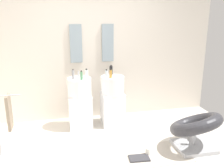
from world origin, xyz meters
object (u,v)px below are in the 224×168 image
(pedestal_sink_right, at_px, (113,100))
(soap_bottle_grey, at_px, (73,74))
(lounge_chair, at_px, (195,127))
(magazine_charcoal, at_px, (139,158))
(soap_bottle_white, at_px, (87,73))
(coffee_mug, at_px, (148,151))
(pedestal_sink_left, at_px, (80,103))
(soap_bottle_black, at_px, (111,70))
(soap_bottle_amber, at_px, (111,74))
(soap_bottle_clear, at_px, (107,73))
(towel_rack, at_px, (7,114))
(soap_bottle_green, at_px, (81,76))

(pedestal_sink_right, height_order, soap_bottle_grey, soap_bottle_grey)
(lounge_chair, relative_size, magazine_charcoal, 3.75)
(soap_bottle_white, bearing_deg, coffee_mug, -58.52)
(lounge_chair, bearing_deg, soap_bottle_white, 141.85)
(pedestal_sink_left, relative_size, coffee_mug, 9.81)
(soap_bottle_black, relative_size, soap_bottle_amber, 1.17)
(soap_bottle_white, xyz_separation_m, soap_bottle_clear, (0.35, -0.02, -0.01))
(towel_rack, distance_m, coffee_mug, 2.06)
(soap_bottle_clear, bearing_deg, lounge_chair, -45.34)
(soap_bottle_black, xyz_separation_m, soap_bottle_white, (-0.46, -0.09, -0.01))
(soap_bottle_black, bearing_deg, soap_bottle_clear, -133.64)
(soap_bottle_clear, bearing_deg, towel_rack, -155.89)
(towel_rack, height_order, soap_bottle_green, soap_bottle_green)
(soap_bottle_grey, height_order, soap_bottle_white, soap_bottle_grey)
(pedestal_sink_left, bearing_deg, soap_bottle_grey, -160.19)
(coffee_mug, relative_size, soap_bottle_clear, 0.78)
(lounge_chair, bearing_deg, soap_bottle_amber, 135.70)
(soap_bottle_white, bearing_deg, soap_bottle_black, 10.95)
(coffee_mug, height_order, soap_bottle_green, soap_bottle_green)
(towel_rack, bearing_deg, coffee_mug, -13.42)
(soap_bottle_grey, xyz_separation_m, soap_bottle_clear, (0.59, 0.04, -0.02))
(coffee_mug, bearing_deg, pedestal_sink_right, 102.79)
(towel_rack, relative_size, soap_bottle_black, 5.18)
(soap_bottle_amber, bearing_deg, coffee_mug, -73.42)
(towel_rack, xyz_separation_m, soap_bottle_black, (1.66, 0.81, 0.37))
(soap_bottle_black, relative_size, soap_bottle_green, 1.15)
(pedestal_sink_right, xyz_separation_m, coffee_mug, (0.26, -1.16, -0.41))
(soap_bottle_grey, relative_size, soap_bottle_black, 0.94)
(pedestal_sink_left, distance_m, towel_rack, 1.29)
(pedestal_sink_left, xyz_separation_m, towel_rack, (-1.07, -0.69, 0.16))
(soap_bottle_clear, bearing_deg, soap_bottle_white, 176.36)
(soap_bottle_grey, height_order, soap_bottle_black, soap_bottle_black)
(soap_bottle_amber, bearing_deg, pedestal_sink_right, 58.85)
(soap_bottle_black, distance_m, soap_bottle_amber, 0.21)
(towel_rack, bearing_deg, lounge_chair, -9.24)
(magazine_charcoal, distance_m, coffee_mug, 0.18)
(pedestal_sink_right, relative_size, magazine_charcoal, 3.56)
(pedestal_sink_right, bearing_deg, soap_bottle_white, 176.87)
(pedestal_sink_left, height_order, magazine_charcoal, pedestal_sink_left)
(lounge_chair, xyz_separation_m, soap_bottle_green, (-1.57, 1.01, 0.64))
(pedestal_sink_left, distance_m, soap_bottle_black, 0.81)
(pedestal_sink_left, bearing_deg, soap_bottle_black, 10.88)
(towel_rack, height_order, soap_bottle_amber, soap_bottle_amber)
(soap_bottle_white, bearing_deg, soap_bottle_amber, -15.91)
(pedestal_sink_left, xyz_separation_m, coffee_mug, (0.86, -1.16, -0.41))
(lounge_chair, bearing_deg, soap_bottle_green, 147.38)
(pedestal_sink_left, bearing_deg, soap_bottle_amber, -9.52)
(lounge_chair, bearing_deg, pedestal_sink_right, 131.81)
(pedestal_sink_left, relative_size, soap_bottle_black, 5.55)
(magazine_charcoal, xyz_separation_m, soap_bottle_black, (-0.11, 1.35, 0.98))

